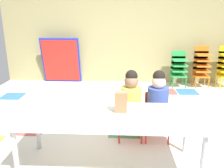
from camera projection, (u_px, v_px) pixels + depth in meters
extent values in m
cube|color=silver|center=(124.00, 131.00, 3.24)|extent=(5.76, 5.18, 0.02)
cube|color=#478C51|center=(124.00, 131.00, 3.24)|extent=(0.43, 0.43, 0.00)
cube|color=#336BB2|center=(187.00, 92.00, 4.90)|extent=(0.43, 0.43, 0.00)
cube|color=#336BB2|center=(13.00, 96.00, 4.63)|extent=(0.43, 0.43, 0.00)
cube|color=#336BB2|center=(181.00, 118.00, 3.63)|extent=(0.43, 0.43, 0.00)
cube|color=#B24C47|center=(30.00, 128.00, 3.30)|extent=(0.43, 0.43, 0.00)
cube|color=silver|center=(41.00, 115.00, 3.73)|extent=(0.43, 0.43, 0.00)
cube|color=#B24C47|center=(166.00, 91.00, 4.92)|extent=(0.43, 0.43, 0.00)
cube|color=tan|center=(125.00, 28.00, 5.36)|extent=(5.76, 0.10, 2.55)
cube|color=white|center=(109.00, 116.00, 2.33)|extent=(1.91, 0.70, 0.04)
cylinder|color=#B2B2B7|center=(16.00, 156.00, 2.18)|extent=(0.05, 0.05, 0.56)
cylinder|color=#B2B2B7|center=(203.00, 161.00, 2.10)|extent=(0.05, 0.05, 0.56)
cylinder|color=#B2B2B7|center=(38.00, 127.00, 2.73)|extent=(0.05, 0.05, 0.56)
cylinder|color=#B2B2B7|center=(186.00, 131.00, 2.65)|extent=(0.05, 0.05, 0.56)
cube|color=red|center=(130.00, 118.00, 2.94)|extent=(0.32, 0.30, 0.03)
cube|color=red|center=(130.00, 103.00, 3.04)|extent=(0.29, 0.02, 0.30)
cylinder|color=#D8C64C|center=(131.00, 102.00, 2.88)|extent=(0.28, 0.28, 0.38)
sphere|color=#8C664C|center=(131.00, 82.00, 2.81)|extent=(0.17, 0.17, 0.17)
sphere|color=black|center=(131.00, 76.00, 2.80)|extent=(0.15, 0.15, 0.15)
cylinder|color=red|center=(119.00, 133.00, 2.87)|extent=(0.02, 0.02, 0.28)
cylinder|color=red|center=(142.00, 133.00, 2.85)|extent=(0.02, 0.02, 0.28)
cylinder|color=red|center=(120.00, 124.00, 3.12)|extent=(0.02, 0.02, 0.28)
cylinder|color=red|center=(140.00, 124.00, 3.10)|extent=(0.02, 0.02, 0.28)
cube|color=red|center=(157.00, 118.00, 2.93)|extent=(0.32, 0.30, 0.03)
cube|color=red|center=(156.00, 103.00, 3.03)|extent=(0.29, 0.02, 0.30)
cylinder|color=#384C99|center=(158.00, 102.00, 2.87)|extent=(0.29, 0.29, 0.38)
sphere|color=beige|center=(159.00, 82.00, 2.79)|extent=(0.17, 0.17, 0.17)
sphere|color=black|center=(159.00, 76.00, 2.78)|extent=(0.15, 0.15, 0.15)
cylinder|color=red|center=(146.00, 134.00, 2.85)|extent=(0.02, 0.02, 0.28)
cylinder|color=red|center=(169.00, 134.00, 2.84)|extent=(0.02, 0.02, 0.28)
cylinder|color=red|center=(144.00, 124.00, 3.10)|extent=(0.02, 0.02, 0.28)
cylinder|color=red|center=(165.00, 125.00, 3.09)|extent=(0.02, 0.02, 0.28)
cube|color=green|center=(179.00, 76.00, 5.19)|extent=(0.32, 0.30, 0.03)
cube|color=green|center=(177.00, 70.00, 5.30)|extent=(0.30, 0.02, 0.18)
cube|color=green|center=(179.00, 70.00, 5.16)|extent=(0.32, 0.30, 0.03)
cube|color=green|center=(178.00, 65.00, 5.27)|extent=(0.30, 0.02, 0.18)
cube|color=green|center=(179.00, 65.00, 5.12)|extent=(0.32, 0.30, 0.03)
cube|color=green|center=(178.00, 60.00, 5.23)|extent=(0.30, 0.02, 0.18)
cube|color=green|center=(180.00, 60.00, 5.09)|extent=(0.32, 0.30, 0.03)
cube|color=green|center=(179.00, 55.00, 5.20)|extent=(0.30, 0.02, 0.18)
cylinder|color=green|center=(173.00, 83.00, 5.11)|extent=(0.02, 0.02, 0.26)
cylinder|color=green|center=(186.00, 83.00, 5.10)|extent=(0.02, 0.02, 0.26)
cylinder|color=green|center=(171.00, 80.00, 5.36)|extent=(0.02, 0.02, 0.26)
cylinder|color=green|center=(183.00, 80.00, 5.35)|extent=(0.02, 0.02, 0.26)
cube|color=orange|center=(201.00, 76.00, 5.17)|extent=(0.32, 0.30, 0.03)
cube|color=orange|center=(199.00, 71.00, 5.28)|extent=(0.30, 0.02, 0.18)
cube|color=orange|center=(202.00, 71.00, 5.14)|extent=(0.32, 0.30, 0.03)
cube|color=orange|center=(200.00, 65.00, 5.24)|extent=(0.30, 0.02, 0.18)
cube|color=orange|center=(202.00, 65.00, 5.10)|extent=(0.32, 0.30, 0.03)
cube|color=orange|center=(201.00, 60.00, 5.21)|extent=(0.30, 0.02, 0.18)
cube|color=orange|center=(203.00, 60.00, 5.07)|extent=(0.32, 0.30, 0.03)
cube|color=orange|center=(201.00, 55.00, 5.18)|extent=(0.30, 0.02, 0.18)
cube|color=orange|center=(203.00, 55.00, 5.03)|extent=(0.32, 0.30, 0.03)
cube|color=orange|center=(202.00, 50.00, 5.14)|extent=(0.30, 0.02, 0.18)
cylinder|color=orange|center=(196.00, 83.00, 5.09)|extent=(0.02, 0.02, 0.26)
cylinder|color=orange|center=(209.00, 83.00, 5.08)|extent=(0.02, 0.02, 0.26)
cylinder|color=orange|center=(192.00, 80.00, 5.34)|extent=(0.02, 0.02, 0.26)
cylinder|color=orange|center=(205.00, 80.00, 5.32)|extent=(0.02, 0.02, 0.26)
cube|color=yellow|center=(223.00, 71.00, 5.25)|extent=(0.30, 0.02, 0.18)
cube|color=yellow|center=(224.00, 66.00, 5.22)|extent=(0.30, 0.02, 0.18)
cylinder|color=yellow|center=(221.00, 83.00, 5.06)|extent=(0.02, 0.02, 0.26)
cylinder|color=yellow|center=(216.00, 80.00, 5.31)|extent=(0.02, 0.02, 0.26)
cube|color=#1E33BF|center=(61.00, 61.00, 5.45)|extent=(0.90, 0.28, 1.09)
cube|color=red|center=(61.00, 61.00, 5.42)|extent=(0.83, 0.23, 0.99)
cube|color=#9E754C|center=(121.00, 102.00, 2.36)|extent=(0.13, 0.09, 0.22)
cylinder|color=white|center=(92.00, 116.00, 2.27)|extent=(0.18, 0.18, 0.01)
cylinder|color=white|center=(115.00, 122.00, 2.16)|extent=(0.18, 0.18, 0.01)
torus|color=white|center=(92.00, 114.00, 2.27)|extent=(0.12, 0.12, 0.03)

